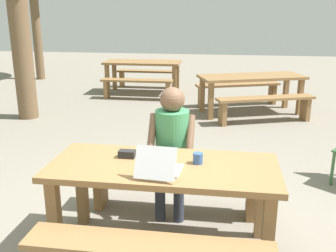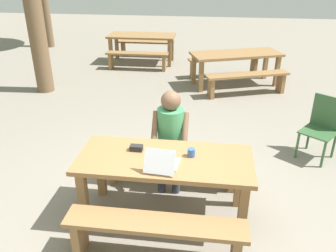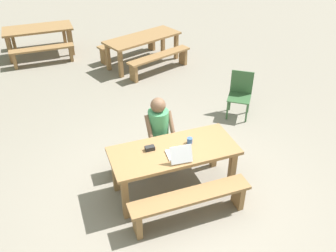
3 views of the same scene
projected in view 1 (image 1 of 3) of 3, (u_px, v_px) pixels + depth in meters
name	position (u px, v px, depth m)	size (l,w,h in m)	color
ground_plane	(163.00, 247.00, 3.36)	(30.00, 30.00, 0.00)	gray
picnic_table_front	(163.00, 178.00, 3.18)	(1.85, 0.80, 0.77)	olive
bench_far	(174.00, 180.00, 3.87)	(1.72, 0.30, 0.46)	olive
laptop	(159.00, 167.00, 2.94)	(0.33, 0.38, 0.25)	silver
small_pouch	(127.00, 154.00, 3.28)	(0.14, 0.08, 0.06)	black
coffee_mug	(198.00, 158.00, 3.15)	(0.08, 0.08, 0.09)	#335693
person_seated	(172.00, 141.00, 3.72)	(0.43, 0.42, 1.28)	#333847
picnic_table_mid	(251.00, 81.00, 7.52)	(2.13, 1.40, 0.74)	olive
bench_mid_south	(265.00, 103.00, 6.96)	(1.79, 0.90, 0.47)	olive
bench_mid_north	(238.00, 89.00, 8.23)	(1.79, 0.90, 0.47)	olive
picnic_table_rear	(143.00, 66.00, 9.37)	(1.81, 0.84, 0.77)	olive
bench_rear_south	(137.00, 85.00, 8.80)	(1.62, 0.31, 0.45)	olive
bench_rear_north	(148.00, 75.00, 10.11)	(1.62, 0.31, 0.45)	olive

